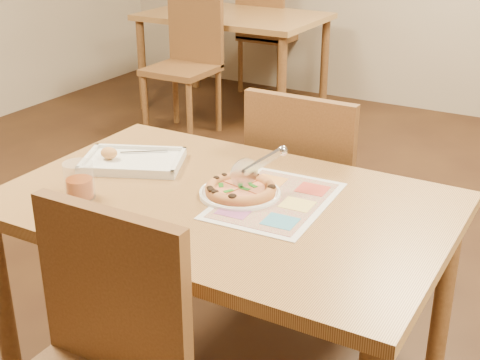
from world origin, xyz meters
The scene contains 12 objects.
dining_table centered at (0.00, 0.00, 0.63)m, with size 1.30×0.85×0.72m.
chair_near centered at (0.00, -0.60, 0.57)m, with size 0.42×0.42×0.47m.
chair_far centered at (0.00, 0.60, 0.57)m, with size 0.42×0.42×0.47m.
bg_table centered at (-1.60, 2.80, 0.63)m, with size 1.30×0.85×0.72m.
bg_chair_near centered at (-1.60, 2.20, 0.57)m, with size 0.42×0.42×0.47m.
bg_chair_far centered at (-1.60, 3.30, 0.57)m, with size 0.42×0.42×0.47m.
plate centered at (0.03, 0.04, 0.73)m, with size 0.24×0.24×0.01m, color white.
pizza centered at (0.03, 0.04, 0.74)m, with size 0.21×0.21×0.03m.
pizza_cutter centered at (0.06, 0.09, 0.81)m, with size 0.11×0.15×0.10m.
appetizer_tray centered at (-0.40, 0.07, 0.73)m, with size 0.38×0.33×0.06m.
glass_tumbler centered at (-0.37, -0.20, 0.77)m, with size 0.09×0.09×0.11m.
menu centered at (0.13, 0.06, 0.72)m, with size 0.30×0.42×0.01m, color silver.
Camera 1 is at (0.92, -1.52, 1.55)m, focal length 50.00 mm.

